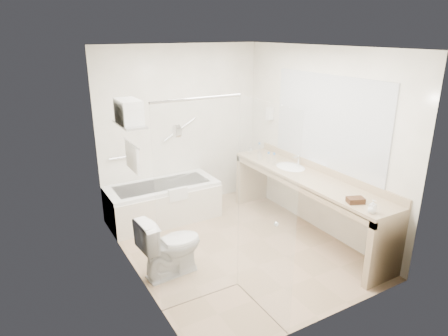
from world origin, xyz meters
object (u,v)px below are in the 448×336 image
toilet (171,246)px  water_bottle_left (259,148)px  bathtub (163,202)px  vanity_counter (307,190)px  amenity_basket (356,200)px

toilet → water_bottle_left: (2.00, 1.15, 0.57)m
bathtub → vanity_counter: bearing=-42.4°
vanity_counter → amenity_basket: size_ratio=14.62×
toilet → vanity_counter: bearing=-94.8°
bathtub → toilet: (-0.45, -1.37, 0.08)m
bathtub → amenity_basket: 2.78m
toilet → water_bottle_left: water_bottle_left is taller
vanity_counter → water_bottle_left: size_ratio=15.84×
bathtub → amenity_basket: size_ratio=8.66×
bathtub → water_bottle_left: bearing=-8.2°
toilet → amenity_basket: 2.14m
amenity_basket → water_bottle_left: 2.11m
amenity_basket → water_bottle_left: bearing=85.9°
vanity_counter → bathtub: bearing=137.6°
toilet → bathtub: bearing=-22.6°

